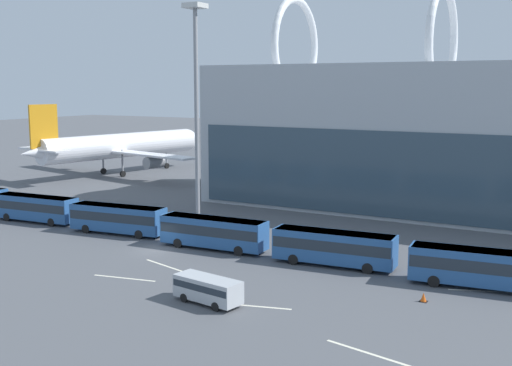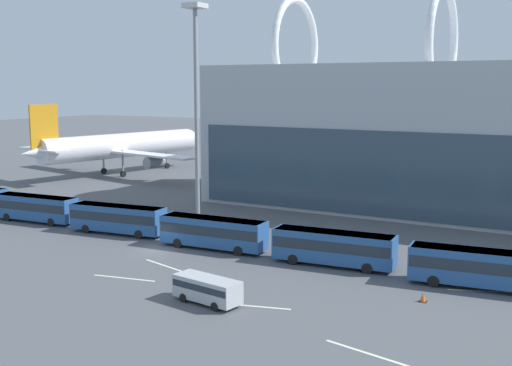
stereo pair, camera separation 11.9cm
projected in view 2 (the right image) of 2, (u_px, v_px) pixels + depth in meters
The scene contains 16 objects.
ground_plane at pixel (156, 250), 65.99m from camera, with size 440.00×440.00×0.00m, color #515459.
airliner_at_gate_near at pixel (116, 146), 120.06m from camera, with size 42.39×39.16×13.57m.
airliner_at_gate_far at pixel (397, 160), 97.97m from camera, with size 36.48×37.61×14.01m.
shuttle_bus_1 at pixel (35, 207), 79.30m from camera, with size 11.72×3.56×3.26m.
shuttle_bus_2 at pixel (118, 217), 72.93m from camera, with size 11.77×3.93×3.26m.
shuttle_bus_3 at pixel (213, 231), 66.13m from camera, with size 11.68×3.30×3.26m.
shuttle_bus_4 at pixel (334, 246), 59.95m from camera, with size 11.73×3.60×3.26m.
shuttle_bus_5 at pixel (480, 266), 53.31m from camera, with size 11.76×3.86×3.26m.
service_van_foreground at pixel (207, 288), 49.73m from camera, with size 5.90×2.82×2.05m.
floodlight_mast at pixel (196, 84), 77.04m from camera, with size 2.31×2.31×26.36m.
lane_stripe_0 at pixel (179, 270), 58.75m from camera, with size 10.19×0.25×0.01m, color silver.
lane_stripe_1 at pixel (236, 305), 49.59m from camera, with size 8.68×0.25×0.01m, color silver.
lane_stripe_2 at pixel (124, 278), 56.42m from camera, with size 6.04×0.25×0.01m, color silver.
lane_stripe_3 at pixel (372, 354), 40.42m from camera, with size 6.92×0.25×0.01m, color silver.
lane_stripe_4 at pixel (158, 226), 77.26m from camera, with size 6.91×0.25×0.01m, color silver.
traffic_cone_0 at pixel (423, 297), 50.22m from camera, with size 0.63×0.63×0.73m.
Camera 2 is at (40.83, -50.59, 16.84)m, focal length 45.00 mm.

